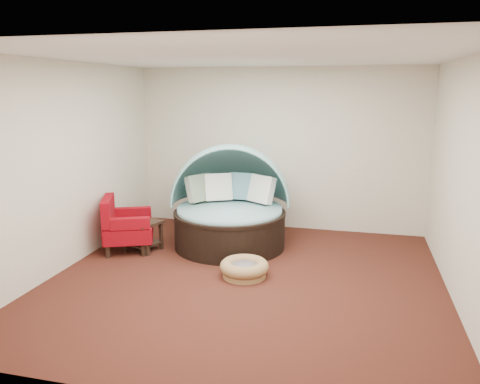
% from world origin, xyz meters
% --- Properties ---
extents(floor, '(5.00, 5.00, 0.00)m').
position_xyz_m(floor, '(0.00, 0.00, 0.00)').
color(floor, '#441D13').
rests_on(floor, ground).
extents(wall_back, '(5.00, 0.00, 5.00)m').
position_xyz_m(wall_back, '(0.00, 2.50, 1.40)').
color(wall_back, beige).
rests_on(wall_back, floor).
extents(wall_front, '(5.00, 0.00, 5.00)m').
position_xyz_m(wall_front, '(0.00, -2.50, 1.40)').
color(wall_front, beige).
rests_on(wall_front, floor).
extents(wall_left, '(0.00, 5.00, 5.00)m').
position_xyz_m(wall_left, '(-2.50, 0.00, 1.40)').
color(wall_left, beige).
rests_on(wall_left, floor).
extents(wall_right, '(0.00, 5.00, 5.00)m').
position_xyz_m(wall_right, '(2.50, 0.00, 1.40)').
color(wall_right, beige).
rests_on(wall_right, floor).
extents(ceiling, '(5.00, 5.00, 0.00)m').
position_xyz_m(ceiling, '(0.00, 0.00, 2.80)').
color(ceiling, white).
rests_on(ceiling, wall_back).
extents(canopy_daybed, '(2.13, 2.08, 1.59)m').
position_xyz_m(canopy_daybed, '(-0.57, 1.34, 0.74)').
color(canopy_daybed, black).
rests_on(canopy_daybed, floor).
extents(pet_basket, '(0.76, 0.76, 0.22)m').
position_xyz_m(pet_basket, '(-0.04, 0.11, 0.12)').
color(pet_basket, olive).
rests_on(pet_basket, floor).
extents(red_armchair, '(0.95, 0.95, 0.85)m').
position_xyz_m(red_armchair, '(-2.05, 0.67, 0.39)').
color(red_armchair, black).
rests_on(red_armchair, floor).
extents(side_table, '(0.61, 0.61, 0.46)m').
position_xyz_m(side_table, '(-1.79, 0.74, 0.30)').
color(side_table, black).
rests_on(side_table, floor).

